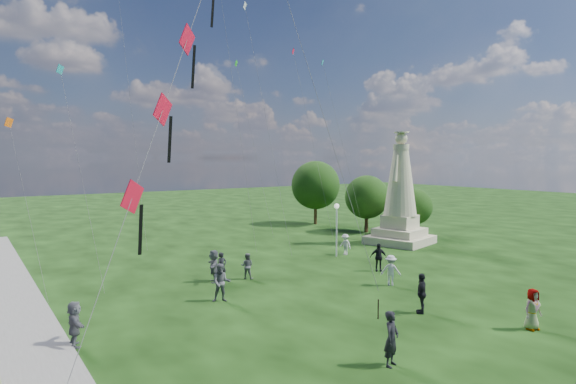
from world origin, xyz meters
TOP-DOWN VIEW (x-y plane):
  - statue at (15.74, 15.75)m, footprint 5.70×5.70m
  - lamppost at (7.85, 14.65)m, footprint 0.36×0.36m
  - tree_row at (17.79, 25.55)m, footprint 7.21×15.65m
  - person_0 at (-2.64, -0.78)m, footprint 0.83×0.70m
  - person_1 at (-4.14, 9.35)m, footprint 1.10×0.94m
  - person_2 at (5.20, 6.73)m, footprint 1.18×1.23m
  - person_3 at (2.77, 2.47)m, footprint 1.19×1.18m
  - person_4 at (4.92, -1.62)m, footprint 0.94×0.67m
  - person_5 at (-11.39, 7.32)m, footprint 0.79×1.67m
  - person_6 at (-2.26, 13.06)m, footprint 0.66×0.47m
  - person_7 at (-0.81, 12.63)m, footprint 0.87×0.86m
  - person_8 at (8.81, 14.77)m, footprint 0.68×1.08m
  - person_9 at (7.11, 9.62)m, footprint 1.16×1.06m
  - person_11 at (-2.78, 13.07)m, footprint 1.37×1.92m
  - red_kite_train at (-7.39, 4.61)m, footprint 10.20×9.35m
  - small_kites at (2.25, 23.26)m, footprint 27.42×15.68m

SIDE VIEW (x-z plane):
  - person_7 at x=-0.81m, z-range 0.00..1.56m
  - person_8 at x=8.81m, z-range 0.00..1.56m
  - person_6 at x=-2.26m, z-range 0.00..1.69m
  - person_2 at x=5.20m, z-range 0.00..1.74m
  - person_4 at x=4.92m, z-range 0.00..1.75m
  - person_5 at x=-11.39m, z-range 0.00..1.76m
  - person_9 at x=7.11m, z-range 0.00..1.79m
  - person_3 at x=2.77m, z-range 0.00..1.89m
  - person_11 at x=-2.78m, z-range 0.00..1.90m
  - person_1 at x=-4.14m, z-range 0.00..1.94m
  - person_0 at x=-2.64m, z-range 0.00..1.95m
  - lamppost at x=7.85m, z-range 0.86..4.77m
  - statue at x=15.74m, z-range -1.15..8.27m
  - tree_row at x=17.79m, z-range 0.34..7.27m
  - red_kite_train at x=-7.39m, z-range 2.39..22.23m
  - small_kites at x=2.25m, z-range 0.56..28.39m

